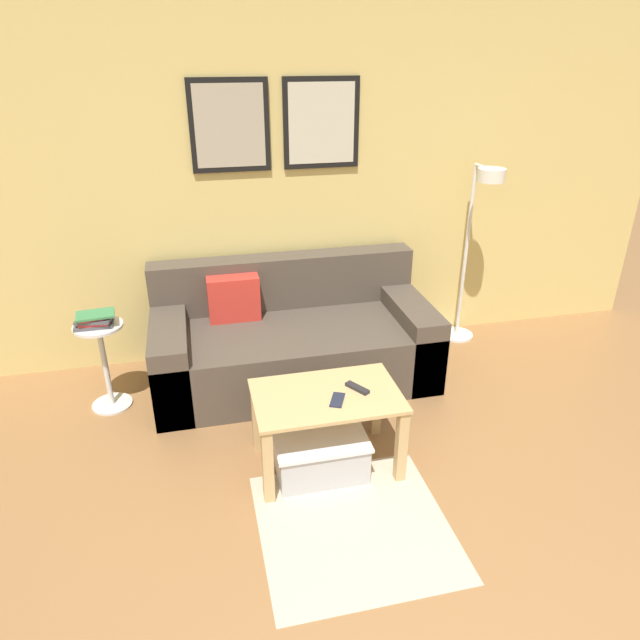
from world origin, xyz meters
TOP-DOWN VIEW (x-y plane):
  - wall_back at (-0.01, 3.17)m, footprint 5.60×0.09m
  - area_rug at (-0.25, 1.16)m, footprint 0.95×0.94m
  - couch at (-0.28, 2.69)m, footprint 1.94×0.93m
  - coffee_table at (-0.27, 1.67)m, footprint 0.81×0.52m
  - storage_bin at (-0.33, 1.62)m, footprint 0.52×0.40m
  - floor_lamp at (1.17, 2.85)m, footprint 0.27×0.47m
  - side_table at (-1.54, 2.57)m, footprint 0.31×0.31m
  - book_stack at (-1.55, 2.56)m, footprint 0.26×0.20m
  - remote_control at (-0.10, 1.67)m, footprint 0.11×0.15m
  - cell_phone at (-0.23, 1.59)m, footprint 0.12×0.15m

SIDE VIEW (x-z plane):
  - area_rug at x=-0.25m, z-range 0.00..0.01m
  - storage_bin at x=-0.33m, z-range 0.00..0.24m
  - couch at x=-0.28m, z-range -0.12..0.69m
  - side_table at x=-1.54m, z-range 0.06..0.66m
  - coffee_table at x=-0.27m, z-range 0.13..0.60m
  - cell_phone at x=-0.23m, z-range 0.47..0.48m
  - remote_control at x=-0.10m, z-range 0.47..0.49m
  - book_stack at x=-1.55m, z-range 0.60..0.69m
  - floor_lamp at x=1.17m, z-range 0.23..1.65m
  - wall_back at x=-0.01m, z-range 0.01..2.56m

